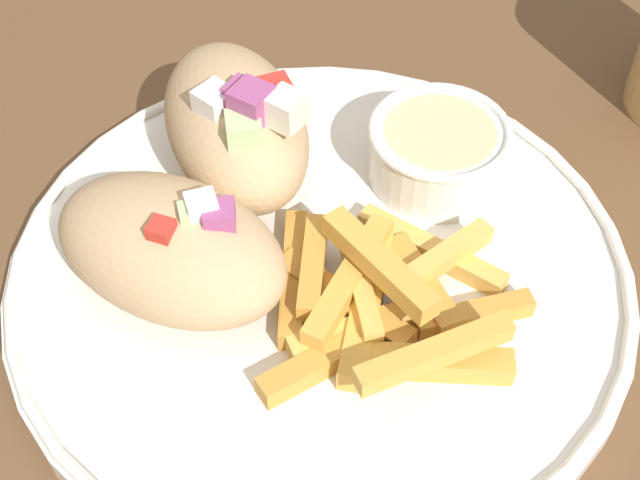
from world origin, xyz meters
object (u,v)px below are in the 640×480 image
at_px(fries_pile, 380,301).
at_px(plate, 320,272).
at_px(pita_sandwich_far, 236,125).
at_px(sauce_ramekin, 438,149).
at_px(pita_sandwich_near, 171,248).

bearing_deg(fries_pile, plate, 169.41).
xyz_separation_m(pita_sandwich_far, fries_pile, (0.11, -0.04, -0.02)).
bearing_deg(sauce_ramekin, fries_pile, -74.47).
height_order(plate, pita_sandwich_far, pita_sandwich_far).
relative_size(pita_sandwich_near, fries_pile, 0.90).
bearing_deg(sauce_ramekin, pita_sandwich_near, -114.50).
bearing_deg(pita_sandwich_far, fries_pile, 16.97).
xyz_separation_m(plate, fries_pile, (0.04, -0.01, 0.01)).
bearing_deg(fries_pile, pita_sandwich_near, -154.81).
relative_size(plate, sauce_ramekin, 4.11).
distance_m(plate, pita_sandwich_far, 0.09).
bearing_deg(pita_sandwich_near, plate, 37.42).
xyz_separation_m(pita_sandwich_near, pita_sandwich_far, (-0.03, 0.08, 0.01)).
relative_size(plate, fries_pile, 2.21).
distance_m(plate, sauce_ramekin, 0.09).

